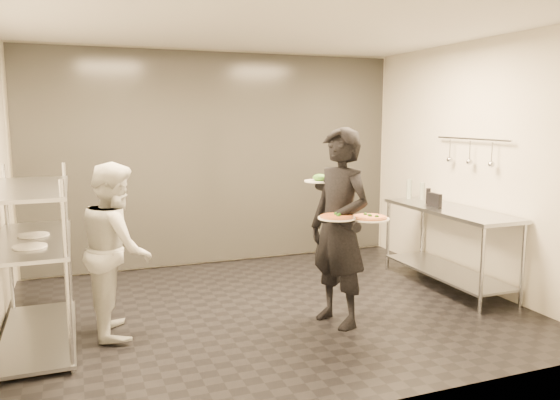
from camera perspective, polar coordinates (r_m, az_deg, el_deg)
name	(u,v)px	position (r m, az deg, el deg)	size (l,w,h in m)	color
room_shell	(235,164)	(6.47, -4.69, 3.81)	(5.00, 4.00, 2.80)	black
pass_rack	(34,255)	(5.16, -24.33, -5.29)	(0.60, 1.60, 1.50)	#AFB1B6
prep_counter	(449,234)	(6.53, 17.20, -3.38)	(0.60, 1.80, 0.92)	#AFB1B6
utensil_rail	(470,153)	(6.57, 19.27, 4.71)	(0.07, 1.20, 0.31)	#AFB1B6
waiter	(339,228)	(5.10, 6.23, -2.90)	(0.68, 0.44, 1.85)	black
chef	(117,249)	(5.12, -16.71, -4.88)	(0.76, 0.59, 1.56)	silver
pizza_plate_near	(337,217)	(4.85, 5.95, -1.77)	(0.34, 0.34, 0.05)	white
pizza_plate_far	(369,218)	(4.97, 9.34, -1.84)	(0.36, 0.36, 0.05)	white
salad_plate	(320,179)	(5.28, 4.18, 2.17)	(0.30, 0.30, 0.07)	white
pos_monitor	(434,200)	(6.49, 15.84, -0.01)	(0.05, 0.23, 0.16)	black
bottle_green	(409,189)	(7.10, 13.34, 1.14)	(0.07, 0.07, 0.25)	gray
bottle_clear	(422,191)	(7.06, 14.65, 0.91)	(0.06, 0.06, 0.21)	gray
bottle_dark	(428,196)	(6.72, 15.23, 0.40)	(0.05, 0.05, 0.19)	black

